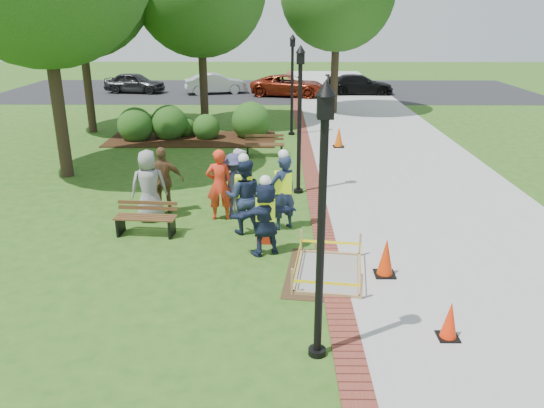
{
  "coord_description": "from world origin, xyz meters",
  "views": [
    {
      "loc": [
        0.61,
        -10.06,
        5.07
      ],
      "look_at": [
        0.5,
        1.2,
        1.0
      ],
      "focal_mm": 35.0,
      "sensor_mm": 36.0,
      "label": 1
    }
  ],
  "objects_px": {
    "cone_front": "(450,321)",
    "bench_near": "(146,225)",
    "hivis_worker_b": "(283,190)",
    "wet_concrete_pad": "(328,264)",
    "hivis_worker_a": "(265,216)",
    "lamp_near": "(322,207)",
    "hivis_worker_c": "(244,194)"
  },
  "relations": [
    {
      "from": "cone_front",
      "to": "bench_near",
      "type": "bearing_deg",
      "value": 144.28
    },
    {
      "from": "cone_front",
      "to": "hivis_worker_b",
      "type": "height_order",
      "value": "hivis_worker_b"
    },
    {
      "from": "wet_concrete_pad",
      "to": "cone_front",
      "type": "bearing_deg",
      "value": -52.07
    },
    {
      "from": "bench_near",
      "to": "hivis_worker_a",
      "type": "relative_size",
      "value": 0.82
    },
    {
      "from": "lamp_near",
      "to": "hivis_worker_b",
      "type": "bearing_deg",
      "value": 95.38
    },
    {
      "from": "wet_concrete_pad",
      "to": "hivis_worker_a",
      "type": "bearing_deg",
      "value": 142.94
    },
    {
      "from": "bench_near",
      "to": "wet_concrete_pad",
      "type": "bearing_deg",
      "value": -25.74
    },
    {
      "from": "bench_near",
      "to": "cone_front",
      "type": "bearing_deg",
      "value": -35.72
    },
    {
      "from": "hivis_worker_b",
      "to": "hivis_worker_c",
      "type": "distance_m",
      "value": 0.97
    },
    {
      "from": "hivis_worker_a",
      "to": "hivis_worker_c",
      "type": "distance_m",
      "value": 1.33
    },
    {
      "from": "bench_near",
      "to": "cone_front",
      "type": "distance_m",
      "value": 7.37
    },
    {
      "from": "bench_near",
      "to": "cone_front",
      "type": "relative_size",
      "value": 2.19
    },
    {
      "from": "wet_concrete_pad",
      "to": "lamp_near",
      "type": "bearing_deg",
      "value": -98.78
    },
    {
      "from": "wet_concrete_pad",
      "to": "hivis_worker_a",
      "type": "relative_size",
      "value": 1.37
    },
    {
      "from": "lamp_near",
      "to": "cone_front",
      "type": "bearing_deg",
      "value": 11.55
    },
    {
      "from": "hivis_worker_a",
      "to": "lamp_near",
      "type": "bearing_deg",
      "value": -76.54
    },
    {
      "from": "wet_concrete_pad",
      "to": "hivis_worker_c",
      "type": "relative_size",
      "value": 1.26
    },
    {
      "from": "wet_concrete_pad",
      "to": "hivis_worker_c",
      "type": "xyz_separation_m",
      "value": [
        -1.85,
        2.2,
        0.75
      ]
    },
    {
      "from": "cone_front",
      "to": "wet_concrete_pad",
      "type": "bearing_deg",
      "value": 127.93
    },
    {
      "from": "wet_concrete_pad",
      "to": "hivis_worker_c",
      "type": "distance_m",
      "value": 2.97
    },
    {
      "from": "bench_near",
      "to": "hivis_worker_c",
      "type": "xyz_separation_m",
      "value": [
        2.37,
        0.17,
        0.73
      ]
    },
    {
      "from": "cone_front",
      "to": "hivis_worker_c",
      "type": "distance_m",
      "value": 5.79
    },
    {
      "from": "hivis_worker_c",
      "to": "hivis_worker_a",
      "type": "bearing_deg",
      "value": -66.13
    },
    {
      "from": "wet_concrete_pad",
      "to": "hivis_worker_a",
      "type": "distance_m",
      "value": 1.77
    },
    {
      "from": "wet_concrete_pad",
      "to": "hivis_worker_b",
      "type": "distance_m",
      "value": 2.74
    },
    {
      "from": "lamp_near",
      "to": "hivis_worker_a",
      "type": "distance_m",
      "value": 4.12
    },
    {
      "from": "lamp_near",
      "to": "hivis_worker_b",
      "type": "xyz_separation_m",
      "value": [
        -0.49,
        5.19,
        -1.48
      ]
    },
    {
      "from": "lamp_near",
      "to": "hivis_worker_c",
      "type": "bearing_deg",
      "value": 106.14
    },
    {
      "from": "bench_near",
      "to": "hivis_worker_a",
      "type": "bearing_deg",
      "value": -19.76
    },
    {
      "from": "lamp_near",
      "to": "bench_near",
      "type": "bearing_deg",
      "value": 128.61
    },
    {
      "from": "hivis_worker_c",
      "to": "wet_concrete_pad",
      "type": "bearing_deg",
      "value": -50.03
    },
    {
      "from": "hivis_worker_a",
      "to": "hivis_worker_b",
      "type": "distance_m",
      "value": 1.54
    }
  ]
}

